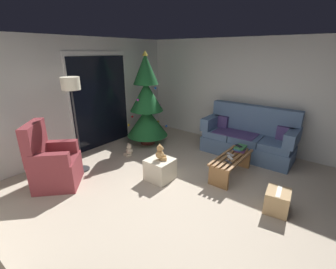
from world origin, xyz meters
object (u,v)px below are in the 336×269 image
object	(u,v)px
floor_lamp	(72,93)
teddy_bear_cream_by_tree	(129,150)
book_stack	(240,148)
teddy_bear_honey	(160,153)
couch	(248,138)
cardboard_box_taped_mid_floor	(277,201)
coffee_table	(231,163)
remote_white	(230,158)
ottoman	(160,169)
armchair	(53,164)
remote_graphite	(228,162)
christmas_tree	(147,105)
remote_silver	(230,154)
cell_phone	(239,146)

from	to	relation	value
floor_lamp	teddy_bear_cream_by_tree	distance (m)	1.74
book_stack	teddy_bear_honey	size ratio (longest dim) A/B	0.92
couch	cardboard_box_taped_mid_floor	world-z (taller)	couch
floor_lamp	coffee_table	bearing A→B (deg)	-56.07
remote_white	teddy_bear_cream_by_tree	world-z (taller)	remote_white
coffee_table	book_stack	world-z (taller)	book_stack
remote_white	book_stack	world-z (taller)	book_stack
couch	ottoman	distance (m)	2.20
remote_white	armchair	xyz separation A→B (m)	(-2.09, 2.25, -0.00)
coffee_table	remote_graphite	xyz separation A→B (m)	(-0.26, -0.05, 0.14)
ottoman	teddy_bear_cream_by_tree	size ratio (longest dim) A/B	1.54
remote_white	christmas_tree	distance (m)	2.43
coffee_table	armchair	xyz separation A→B (m)	(-2.19, 2.24, 0.14)
remote_silver	book_stack	bearing A→B (deg)	12.13
couch	ottoman	size ratio (longest dim) A/B	4.44
teddy_bear_honey	teddy_bear_cream_by_tree	size ratio (longest dim) A/B	1.00
teddy_bear_honey	cardboard_box_taped_mid_floor	distance (m)	1.97
remote_silver	book_stack	size ratio (longest dim) A/B	0.59
cell_phone	remote_silver	bearing A→B (deg)	-156.95
coffee_table	cell_phone	bearing A→B (deg)	0.42
book_stack	floor_lamp	xyz separation A→B (m)	(-1.92, 2.39, 1.06)
remote_graphite	teddy_bear_honey	size ratio (longest dim) A/B	0.55
book_stack	floor_lamp	size ratio (longest dim) A/B	0.15
couch	christmas_tree	distance (m)	2.45
remote_white	floor_lamp	world-z (taller)	floor_lamp
remote_graphite	book_stack	world-z (taller)	book_stack
christmas_tree	teddy_bear_cream_by_tree	xyz separation A→B (m)	(-0.80, -0.19, -0.85)
remote_graphite	ottoman	distance (m)	1.21
ottoman	teddy_bear_honey	xyz separation A→B (m)	(0.01, -0.01, 0.31)
remote_silver	christmas_tree	world-z (taller)	christmas_tree
coffee_table	armchair	bearing A→B (deg)	134.30
remote_white	cell_phone	distance (m)	0.40
book_stack	christmas_tree	distance (m)	2.41
book_stack	cardboard_box_taped_mid_floor	distance (m)	1.30
remote_silver	book_stack	xyz separation A→B (m)	(0.29, -0.07, 0.04)
remote_white	cardboard_box_taped_mid_floor	bearing A→B (deg)	103.61
remote_white	cardboard_box_taped_mid_floor	world-z (taller)	remote_white
book_stack	armchair	size ratio (longest dim) A/B	0.23
ottoman	teddy_bear_cream_by_tree	world-z (taller)	ottoman
cell_phone	armchair	bearing A→B (deg)	171.05
coffee_table	remote_graphite	size ratio (longest dim) A/B	7.05
coffee_table	ottoman	size ratio (longest dim) A/B	2.50
cardboard_box_taped_mid_floor	coffee_table	bearing A→B (deg)	60.58
remote_silver	armchair	xyz separation A→B (m)	(-2.22, 2.19, -0.00)
remote_silver	christmas_tree	xyz separation A→B (m)	(0.21, 2.28, 0.57)
floor_lamp	couch	bearing A→B (deg)	-39.63
armchair	floor_lamp	world-z (taller)	floor_lamp
christmas_tree	floor_lamp	xyz separation A→B (m)	(-1.84, 0.04, 0.53)
couch	teddy_bear_honey	world-z (taller)	couch
book_stack	cardboard_box_taped_mid_floor	size ratio (longest dim) A/B	0.64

